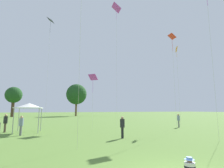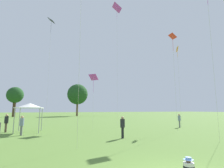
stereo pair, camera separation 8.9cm
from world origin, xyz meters
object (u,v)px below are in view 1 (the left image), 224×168
(kite_2, at_px, (116,11))
(distant_tree_1, at_px, (76,94))
(canopy_tent, at_px, (29,106))
(kite_8, at_px, (172,41))
(person_standing_2, at_px, (122,125))
(person_standing_5, at_px, (21,124))
(seated_toddler, at_px, (189,167))
(person_standing_4, at_px, (5,121))
(kite_1, at_px, (177,53))
(kite_9, at_px, (93,78))
(kite_7, at_px, (50,24))
(person_standing_3, at_px, (179,119))
(distant_tree_0, at_px, (14,95))

(kite_2, distance_m, distant_tree_1, 41.20)
(canopy_tent, xyz_separation_m, kite_8, (14.40, -4.49, 7.27))
(person_standing_2, height_order, person_standing_5, person_standing_2)
(person_standing_2, xyz_separation_m, canopy_tent, (-7.16, 6.68, 1.56))
(seated_toddler, xyz_separation_m, kite_8, (8.29, 9.97, 9.60))
(person_standing_4, height_order, kite_1, kite_1)
(kite_9, bearing_deg, kite_7, 37.09)
(person_standing_3, height_order, distant_tree_1, distant_tree_1)
(kite_8, height_order, distant_tree_0, kite_8)
(person_standing_3, bearing_deg, person_standing_5, -100.73)
(kite_9, bearing_deg, person_standing_5, 109.54)
(kite_2, bearing_deg, person_standing_4, 145.81)
(kite_9, bearing_deg, distant_tree_0, 17.33)
(kite_2, relative_size, kite_9, 2.67)
(person_standing_4, bearing_deg, person_standing_3, -98.47)
(kite_2, bearing_deg, distant_tree_0, 75.04)
(canopy_tent, xyz_separation_m, kite_1, (18.18, -0.94, 7.43))
(canopy_tent, height_order, kite_2, kite_2)
(person_standing_2, xyz_separation_m, kite_2, (3.02, 8.29, 15.01))
(seated_toddler, xyz_separation_m, distant_tree_0, (-13.53, 56.30, 6.34))
(person_standing_3, relative_size, distant_tree_0, 0.18)
(distant_tree_1, bearing_deg, distant_tree_0, -179.89)
(kite_1, distance_m, kite_2, 10.32)
(person_standing_5, xyz_separation_m, kite_2, (10.56, 3.86, 15.01))
(kite_7, relative_size, distant_tree_1, 1.42)
(kite_1, height_order, distant_tree_1, distant_tree_1)
(person_standing_2, bearing_deg, kite_9, 66.58)
(person_standing_3, height_order, kite_1, kite_1)
(canopy_tent, relative_size, distant_tree_1, 0.26)
(person_standing_2, xyz_separation_m, person_standing_3, (10.05, 5.01, 0.01))
(person_standing_3, height_order, kite_8, kite_8)
(kite_8, bearing_deg, seated_toddler, -172.06)
(seated_toddler, xyz_separation_m, canopy_tent, (-6.11, 14.46, 2.32))
(person_standing_5, bearing_deg, distant_tree_1, 59.73)
(seated_toddler, distance_m, distant_tree_0, 58.25)
(seated_toddler, height_order, person_standing_5, person_standing_5)
(person_standing_2, bearing_deg, kite_7, 84.78)
(canopy_tent, bearing_deg, seated_toddler, -67.10)
(distant_tree_0, bearing_deg, person_standing_4, -82.58)
(kite_9, bearing_deg, kite_2, -73.14)
(canopy_tent, height_order, kite_8, kite_8)
(person_standing_3, bearing_deg, person_standing_4, -109.54)
(seated_toddler, distance_m, distant_tree_1, 57.10)
(seated_toddler, relative_size, distant_tree_0, 0.07)
(canopy_tent, relative_size, kite_7, 0.18)
(person_standing_3, distance_m, kite_1, 9.06)
(kite_9, bearing_deg, seated_toddler, 176.53)
(kite_8, height_order, kite_9, kite_8)
(person_standing_2, height_order, canopy_tent, canopy_tent)
(kite_1, distance_m, kite_8, 5.18)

